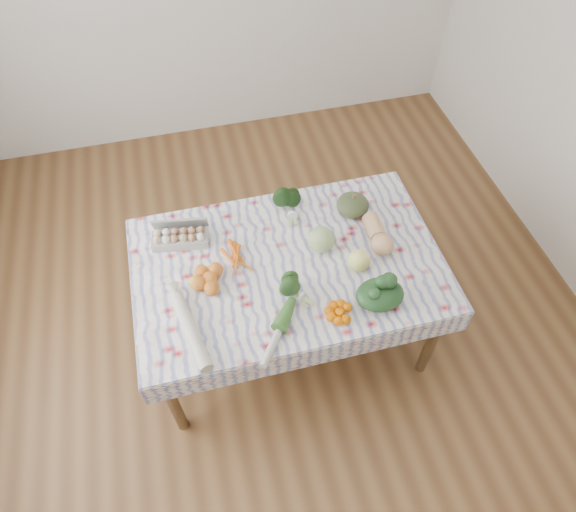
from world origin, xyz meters
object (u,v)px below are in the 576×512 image
object	(u,v)px
egg_carton	(180,239)
grapefruit	(359,260)
butternut_squash	(378,234)
cabbage	(321,240)
dining_table	(288,272)
kabocha_squash	(353,205)

from	to	relation	value
egg_carton	grapefruit	size ratio (longest dim) A/B	2.60
butternut_squash	grapefruit	bearing A→B (deg)	-135.35
egg_carton	cabbage	size ratio (longest dim) A/B	2.12
dining_table	cabbage	distance (m)	0.26
kabocha_squash	butternut_squash	distance (m)	0.25
cabbage	butternut_squash	world-z (taller)	cabbage
egg_carton	kabocha_squash	bearing A→B (deg)	8.09
egg_carton	butternut_squash	xyz separation A→B (m)	(1.06, -0.25, 0.02)
cabbage	egg_carton	bearing A→B (deg)	163.28
cabbage	butternut_squash	size ratio (longest dim) A/B	0.54
kabocha_squash	grapefruit	world-z (taller)	kabocha_squash
dining_table	cabbage	bearing A→B (deg)	15.26
dining_table	grapefruit	distance (m)	0.40
dining_table	kabocha_squash	world-z (taller)	kabocha_squash
dining_table	kabocha_squash	distance (m)	0.54
dining_table	grapefruit	world-z (taller)	grapefruit
egg_carton	grapefruit	xyz separation A→B (m)	(0.90, -0.40, 0.02)
dining_table	egg_carton	world-z (taller)	egg_carton
dining_table	egg_carton	distance (m)	0.62
kabocha_squash	grapefruit	bearing A→B (deg)	-103.80
dining_table	kabocha_squash	bearing A→B (deg)	30.60
egg_carton	butternut_squash	bearing A→B (deg)	-4.60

